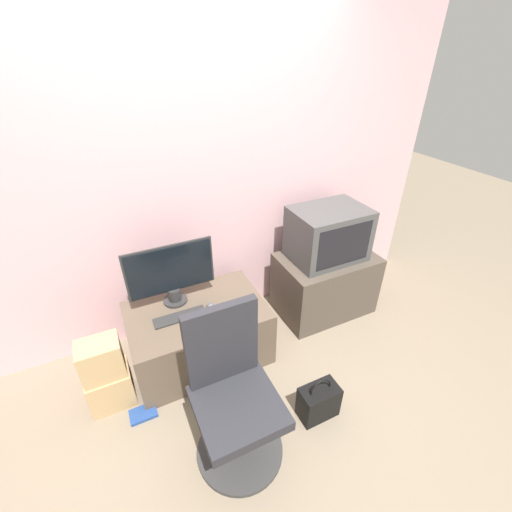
{
  "coord_description": "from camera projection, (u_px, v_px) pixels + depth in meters",
  "views": [
    {
      "loc": [
        -0.58,
        -1.03,
        2.11
      ],
      "look_at": [
        0.38,
        0.97,
        0.72
      ],
      "focal_mm": 24.0,
      "sensor_mm": 36.0,
      "label": 1
    }
  ],
  "objects": [
    {
      "name": "desk",
      "position": [
        199.0,
        333.0,
        2.59
      ],
      "size": [
        0.99,
        0.65,
        0.47
      ],
      "color": "brown",
      "rests_on": "ground_plane"
    },
    {
      "name": "office_chair",
      "position": [
        234.0,
        399.0,
        1.9
      ],
      "size": [
        0.52,
        0.52,
        0.99
      ],
      "color": "#333333",
      "rests_on": "ground_plane"
    },
    {
      "name": "ground_plane",
      "position": [
        269.0,
        443.0,
        2.12
      ],
      "size": [
        12.0,
        12.0,
        0.0
      ],
      "primitive_type": "plane",
      "color": "#7F705B"
    },
    {
      "name": "book",
      "position": [
        143.0,
        414.0,
        2.27
      ],
      "size": [
        0.17,
        0.12,
        0.02
      ],
      "color": "navy",
      "rests_on": "ground_plane"
    },
    {
      "name": "main_monitor",
      "position": [
        171.0,
        273.0,
        2.42
      ],
      "size": [
        0.62,
        0.17,
        0.48
      ],
      "color": "#2D2D2D",
      "rests_on": "desk"
    },
    {
      "name": "mouse",
      "position": [
        211.0,
        305.0,
        2.49
      ],
      "size": [
        0.06,
        0.04,
        0.03
      ],
      "color": "#4C4C51",
      "rests_on": "desk"
    },
    {
      "name": "keyboard",
      "position": [
        180.0,
        317.0,
        2.39
      ],
      "size": [
        0.36,
        0.1,
        0.01
      ],
      "color": "#2D2D2D",
      "rests_on": "desk"
    },
    {
      "name": "crt_tv",
      "position": [
        328.0,
        234.0,
        2.8
      ],
      "size": [
        0.6,
        0.44,
        0.44
      ],
      "color": "#474747",
      "rests_on": "side_stand"
    },
    {
      "name": "cardboard_box_lower",
      "position": [
        111.0,
        387.0,
        2.3
      ],
      "size": [
        0.28,
        0.22,
        0.28
      ],
      "color": "tan",
      "rests_on": "ground_plane"
    },
    {
      "name": "handbag",
      "position": [
        319.0,
        401.0,
        2.22
      ],
      "size": [
        0.25,
        0.15,
        0.33
      ],
      "color": "black",
      "rests_on": "ground_plane"
    },
    {
      "name": "cardboard_box_upper",
      "position": [
        101.0,
        359.0,
        2.16
      ],
      "size": [
        0.26,
        0.19,
        0.27
      ],
      "color": "tan",
      "rests_on": "cardboard_box_lower"
    },
    {
      "name": "side_stand",
      "position": [
        324.0,
        283.0,
        3.06
      ],
      "size": [
        0.82,
        0.53,
        0.55
      ],
      "color": "#4C4238",
      "rests_on": "ground_plane"
    },
    {
      "name": "wall_back",
      "position": [
        187.0,
        175.0,
        2.44
      ],
      "size": [
        4.4,
        0.05,
        2.6
      ],
      "color": "beige",
      "rests_on": "ground_plane"
    }
  ]
}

